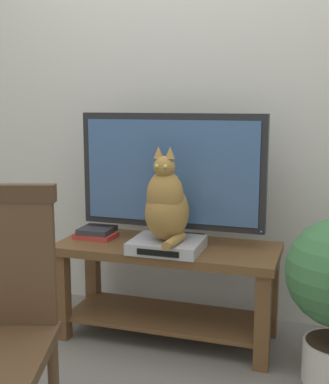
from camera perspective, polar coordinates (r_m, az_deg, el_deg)
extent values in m
cube|color=beige|center=(2.99, 3.37, 13.07)|extent=(7.00, 0.12, 2.80)
cube|color=brown|center=(2.67, 0.33, -6.36)|extent=(1.14, 0.47, 0.04)
cube|color=brown|center=(2.79, -11.34, -11.36)|extent=(0.07, 0.07, 0.47)
cube|color=brown|center=(2.49, 10.89, -14.09)|extent=(0.07, 0.07, 0.47)
cube|color=brown|center=(3.10, -7.98, -9.07)|extent=(0.07, 0.07, 0.47)
cube|color=brown|center=(2.82, 11.83, -11.10)|extent=(0.07, 0.07, 0.47)
cube|color=brown|center=(2.80, 0.32, -13.78)|extent=(1.04, 0.39, 0.02)
cube|color=black|center=(2.73, 0.80, -5.20)|extent=(0.32, 0.20, 0.03)
cube|color=black|center=(2.72, 0.80, -4.39)|extent=(0.06, 0.04, 0.05)
cube|color=black|center=(2.65, 0.82, 2.36)|extent=(0.98, 0.05, 0.60)
cube|color=#385684|center=(2.63, 0.63, 2.28)|extent=(0.91, 0.01, 0.53)
sphere|color=#2672F2|center=(2.58, 10.73, -4.39)|extent=(0.01, 0.01, 0.01)
cube|color=#ADADB2|center=(2.55, 0.29, -5.94)|extent=(0.35, 0.29, 0.06)
cube|color=black|center=(2.42, -0.76, -6.84)|extent=(0.21, 0.01, 0.03)
ellipsoid|color=olive|center=(2.51, 0.29, -2.27)|extent=(0.21, 0.26, 0.28)
ellipsoid|color=olive|center=(2.46, 0.06, -0.44)|extent=(0.18, 0.17, 0.25)
sphere|color=olive|center=(2.43, -0.03, 2.83)|extent=(0.11, 0.11, 0.11)
cone|color=olive|center=(2.43, -0.68, 4.46)|extent=(0.05, 0.05, 0.06)
cone|color=olive|center=(2.41, 0.63, 4.42)|extent=(0.05, 0.05, 0.06)
sphere|color=#B2C64C|center=(2.39, -0.86, 2.90)|extent=(0.02, 0.02, 0.02)
sphere|color=#B2C64C|center=(2.38, 0.10, 2.86)|extent=(0.02, 0.02, 0.02)
cylinder|color=olive|center=(2.44, 1.08, -5.48)|extent=(0.06, 0.21, 0.04)
cube|color=#B2332D|center=(2.82, -7.70, -4.84)|extent=(0.22, 0.16, 0.03)
cube|color=#2D2D33|center=(2.82, -7.53, -4.21)|extent=(0.18, 0.18, 0.03)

